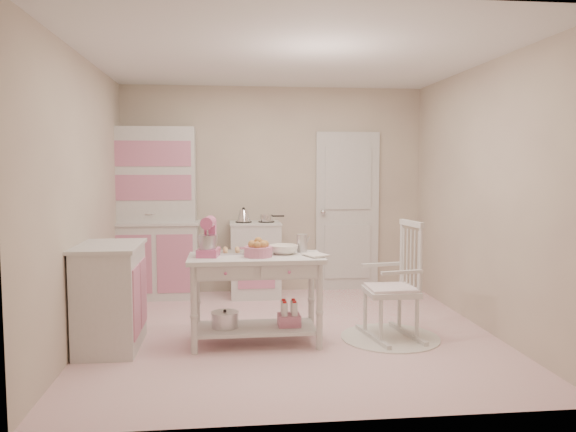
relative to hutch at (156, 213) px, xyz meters
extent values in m
plane|color=pink|center=(1.46, -1.66, -1.04)|extent=(3.80, 3.80, 0.00)
cube|color=white|center=(1.46, -1.66, 1.56)|extent=(3.80, 3.80, 0.04)
cube|color=beige|center=(1.46, 0.24, 0.26)|extent=(3.80, 0.04, 2.60)
cube|color=beige|center=(1.46, -3.56, 0.26)|extent=(3.80, 0.04, 2.60)
cube|color=beige|center=(-0.44, -1.66, 0.26)|extent=(0.04, 3.80, 2.60)
cube|color=beige|center=(3.36, -1.66, 0.26)|extent=(0.04, 3.80, 2.60)
cube|color=silver|center=(2.41, 0.21, -0.02)|extent=(0.82, 0.05, 2.04)
cube|color=silver|center=(0.00, 0.00, 0.00)|extent=(1.06, 0.50, 2.08)
cube|color=silver|center=(1.20, -0.05, -0.58)|extent=(0.62, 0.57, 0.92)
cube|color=silver|center=(-0.17, -1.92, -0.58)|extent=(0.54, 0.84, 0.92)
cylinder|color=white|center=(2.36, -1.92, -1.03)|extent=(0.92, 0.92, 0.01)
cube|color=silver|center=(2.36, -1.92, -0.49)|extent=(0.60, 0.79, 1.10)
cube|color=silver|center=(1.11, -1.93, -0.64)|extent=(1.20, 0.60, 0.80)
cube|color=#D95B93|center=(0.69, -1.91, -0.07)|extent=(0.24, 0.31, 0.34)
cube|color=silver|center=(0.96, -1.75, -0.23)|extent=(0.34, 0.24, 0.02)
cylinder|color=#CF7797|center=(1.13, -1.98, -0.19)|extent=(0.25, 0.25, 0.09)
imported|color=white|center=(1.37, -1.85, -0.20)|extent=(0.26, 0.26, 0.08)
cylinder|color=silver|center=(1.55, -1.77, -0.16)|extent=(0.10, 0.10, 0.17)
imported|color=white|center=(1.56, -2.05, -0.23)|extent=(0.24, 0.27, 0.02)
camera|label=1|loc=(0.85, -6.90, 0.55)|focal=35.00mm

